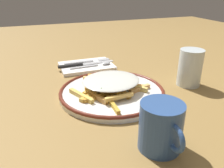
% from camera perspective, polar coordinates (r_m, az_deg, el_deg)
% --- Properties ---
extents(ground_plane, '(2.60, 2.60, 0.00)m').
position_cam_1_polar(ground_plane, '(0.64, 0.00, -2.80)').
color(ground_plane, olive).
extents(plate, '(0.29, 0.29, 0.02)m').
position_cam_1_polar(plate, '(0.64, 0.00, -1.99)').
color(plate, silver).
rests_on(plate, ground_plane).
extents(fries_heap, '(0.23, 0.22, 0.04)m').
position_cam_1_polar(fries_heap, '(0.63, -0.74, 0.14)').
color(fries_heap, gold).
rests_on(fries_heap, plate).
extents(napkin, '(0.14, 0.19, 0.01)m').
position_cam_1_polar(napkin, '(0.86, -6.40, 4.51)').
color(napkin, white).
rests_on(napkin, ground_plane).
extents(fork, '(0.02, 0.18, 0.01)m').
position_cam_1_polar(fork, '(0.88, -6.11, 5.67)').
color(fork, silver).
rests_on(fork, napkin).
extents(knife, '(0.02, 0.21, 0.01)m').
position_cam_1_polar(knife, '(0.85, -7.65, 4.90)').
color(knife, black).
rests_on(knife, napkin).
extents(spoon, '(0.02, 0.15, 0.01)m').
position_cam_1_polar(spoon, '(0.84, -3.64, 4.86)').
color(spoon, silver).
rests_on(spoon, napkin).
extents(water_glass, '(0.07, 0.07, 0.11)m').
position_cam_1_polar(water_glass, '(0.73, 18.97, 3.89)').
color(water_glass, silver).
rests_on(water_glass, ground_plane).
extents(coffee_mug, '(0.11, 0.08, 0.09)m').
position_cam_1_polar(coffee_mug, '(0.43, 12.19, -10.42)').
color(coffee_mug, '#315390').
rests_on(coffee_mug, ground_plane).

